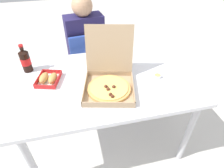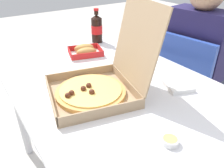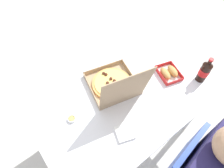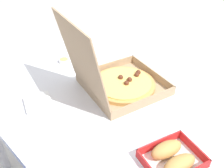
% 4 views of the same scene
% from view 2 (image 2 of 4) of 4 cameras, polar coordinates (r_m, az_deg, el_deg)
% --- Properties ---
extents(dining_table, '(1.30, 0.84, 0.72)m').
position_cam_2_polar(dining_table, '(1.06, 1.01, -4.16)').
color(dining_table, white).
rests_on(dining_table, ground_plane).
extents(chair, '(0.45, 0.45, 0.83)m').
position_cam_2_polar(chair, '(1.60, 19.04, -0.08)').
color(chair, '#2D4CAD').
rests_on(chair, ground_plane).
extents(diner_person, '(0.38, 0.44, 1.15)m').
position_cam_2_polar(diner_person, '(1.56, 21.39, 7.24)').
color(diner_person, '#333847').
rests_on(diner_person, ground_plane).
extents(pizza_box_open, '(0.42, 0.48, 0.38)m').
position_cam_2_polar(pizza_box_open, '(0.94, -3.46, 0.21)').
color(pizza_box_open, tan).
rests_on(pizza_box_open, dining_table).
extents(bread_side_box, '(0.20, 0.22, 0.06)m').
position_cam_2_polar(bread_side_box, '(1.35, -6.84, 8.42)').
color(bread_side_box, white).
rests_on(bread_side_box, dining_table).
extents(cola_bottle, '(0.07, 0.07, 0.22)m').
position_cam_2_polar(cola_bottle, '(1.55, -3.92, 14.01)').
color(cola_bottle, black).
rests_on(cola_bottle, dining_table).
extents(paper_menu, '(0.24, 0.19, 0.00)m').
position_cam_2_polar(paper_menu, '(1.25, 6.39, 5.31)').
color(paper_menu, white).
rests_on(paper_menu, dining_table).
extents(napkin_pile, '(0.14, 0.14, 0.02)m').
position_cam_2_polar(napkin_pile, '(1.04, 16.63, -0.49)').
color(napkin_pile, white).
rests_on(napkin_pile, dining_table).
extents(dipping_sauce_cup, '(0.06, 0.06, 0.02)m').
position_cam_2_polar(dipping_sauce_cup, '(0.75, 14.60, -13.83)').
color(dipping_sauce_cup, white).
rests_on(dipping_sauce_cup, dining_table).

